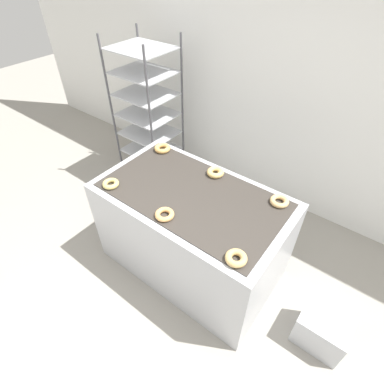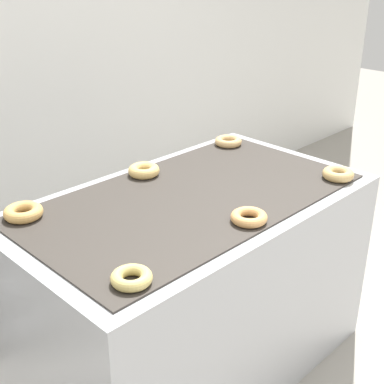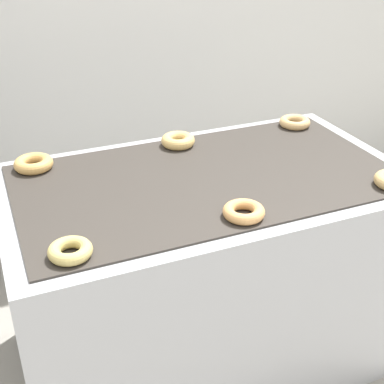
{
  "view_description": "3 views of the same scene",
  "coord_description": "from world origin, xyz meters",
  "px_view_note": "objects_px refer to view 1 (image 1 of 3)",
  "views": [
    {
      "loc": [
        1.08,
        -0.71,
        2.48
      ],
      "look_at": [
        0.0,
        0.7,
        0.93
      ],
      "focal_mm": 28.0,
      "sensor_mm": 36.0,
      "label": 1
    },
    {
      "loc": [
        -1.45,
        -0.75,
        1.87
      ],
      "look_at": [
        0.0,
        0.7,
        0.93
      ],
      "focal_mm": 50.0,
      "sensor_mm": 36.0,
      "label": 2
    },
    {
      "loc": [
        -0.76,
        -0.96,
        1.84
      ],
      "look_at": [
        0.0,
        0.85,
        0.76
      ],
      "focal_mm": 50.0,
      "sensor_mm": 36.0,
      "label": 3
    }
  ],
  "objects_px": {
    "fryer_machine": "(192,232)",
    "donut_near_right": "(236,258)",
    "donut_near_left": "(111,184)",
    "donut_near_center": "(165,214)",
    "donut_far_right": "(279,201)",
    "glaze_bin": "(322,330)",
    "donut_far_center": "(215,172)",
    "donut_far_left": "(162,148)",
    "baking_rack_cart": "(148,114)"
  },
  "relations": [
    {
      "from": "fryer_machine",
      "to": "donut_near_right",
      "type": "relative_size",
      "value": 10.98
    },
    {
      "from": "fryer_machine",
      "to": "donut_near_left",
      "type": "xyz_separation_m",
      "value": [
        -0.59,
        -0.32,
        0.47
      ]
    },
    {
      "from": "donut_near_center",
      "to": "donut_far_right",
      "type": "relative_size",
      "value": 0.99
    },
    {
      "from": "fryer_machine",
      "to": "donut_far_right",
      "type": "distance_m",
      "value": 0.82
    },
    {
      "from": "donut_near_left",
      "to": "donut_near_right",
      "type": "bearing_deg",
      "value": -0.69
    },
    {
      "from": "glaze_bin",
      "to": "donut_far_center",
      "type": "height_order",
      "value": "donut_far_center"
    },
    {
      "from": "fryer_machine",
      "to": "glaze_bin",
      "type": "height_order",
      "value": "fryer_machine"
    },
    {
      "from": "donut_near_left",
      "to": "donut_near_center",
      "type": "bearing_deg",
      "value": 0.32
    },
    {
      "from": "donut_near_left",
      "to": "glaze_bin",
      "type": "bearing_deg",
      "value": 10.65
    },
    {
      "from": "fryer_machine",
      "to": "donut_far_center",
      "type": "relative_size",
      "value": 10.76
    },
    {
      "from": "glaze_bin",
      "to": "fryer_machine",
      "type": "bearing_deg",
      "value": -178.88
    },
    {
      "from": "fryer_machine",
      "to": "donut_near_center",
      "type": "height_order",
      "value": "donut_near_center"
    },
    {
      "from": "donut_near_center",
      "to": "donut_near_right",
      "type": "bearing_deg",
      "value": -1.65
    },
    {
      "from": "fryer_machine",
      "to": "donut_far_left",
      "type": "relative_size",
      "value": 10.26
    },
    {
      "from": "glaze_bin",
      "to": "donut_near_center",
      "type": "bearing_deg",
      "value": -164.75
    },
    {
      "from": "donut_near_center",
      "to": "donut_far_left",
      "type": "distance_m",
      "value": 0.88
    },
    {
      "from": "fryer_machine",
      "to": "donut_far_center",
      "type": "distance_m",
      "value": 0.57
    },
    {
      "from": "baking_rack_cart",
      "to": "donut_far_left",
      "type": "relative_size",
      "value": 11.37
    },
    {
      "from": "donut_near_right",
      "to": "fryer_machine",
      "type": "bearing_deg",
      "value": 151.03
    },
    {
      "from": "fryer_machine",
      "to": "donut_far_left",
      "type": "xyz_separation_m",
      "value": [
        -0.6,
        0.33,
        0.48
      ]
    },
    {
      "from": "baking_rack_cart",
      "to": "donut_far_right",
      "type": "distance_m",
      "value": 1.92
    },
    {
      "from": "donut_near_center",
      "to": "donut_near_right",
      "type": "xyz_separation_m",
      "value": [
        0.61,
        -0.02,
        0.0
      ]
    },
    {
      "from": "donut_near_left",
      "to": "donut_near_center",
      "type": "distance_m",
      "value": 0.58
    },
    {
      "from": "donut_near_left",
      "to": "donut_near_right",
      "type": "xyz_separation_m",
      "value": [
        1.19,
        -0.01,
        0.0
      ]
    },
    {
      "from": "donut_far_left",
      "to": "donut_far_center",
      "type": "bearing_deg",
      "value": -0.61
    },
    {
      "from": "donut_far_center",
      "to": "donut_far_left",
      "type": "bearing_deg",
      "value": 179.39
    },
    {
      "from": "donut_far_center",
      "to": "donut_far_right",
      "type": "relative_size",
      "value": 1.01
    },
    {
      "from": "baking_rack_cart",
      "to": "glaze_bin",
      "type": "distance_m",
      "value": 2.73
    },
    {
      "from": "donut_near_left",
      "to": "donut_far_right",
      "type": "xyz_separation_m",
      "value": [
        1.18,
        0.64,
        0.0
      ]
    },
    {
      "from": "glaze_bin",
      "to": "donut_near_right",
      "type": "height_order",
      "value": "donut_near_right"
    },
    {
      "from": "donut_near_left",
      "to": "donut_far_right",
      "type": "height_order",
      "value": "same"
    },
    {
      "from": "baking_rack_cart",
      "to": "donut_far_center",
      "type": "xyz_separation_m",
      "value": [
        1.27,
        -0.49,
        0.05
      ]
    },
    {
      "from": "donut_far_left",
      "to": "donut_far_right",
      "type": "height_order",
      "value": "donut_far_left"
    },
    {
      "from": "baking_rack_cart",
      "to": "glaze_bin",
      "type": "relative_size",
      "value": 4.76
    },
    {
      "from": "donut_near_center",
      "to": "donut_far_left",
      "type": "relative_size",
      "value": 0.93
    },
    {
      "from": "donut_far_left",
      "to": "donut_far_center",
      "type": "distance_m",
      "value": 0.61
    },
    {
      "from": "fryer_machine",
      "to": "donut_near_center",
      "type": "relative_size",
      "value": 11.0
    },
    {
      "from": "glaze_bin",
      "to": "donut_far_left",
      "type": "xyz_separation_m",
      "value": [
        -1.85,
        0.3,
        0.77
      ]
    },
    {
      "from": "donut_near_left",
      "to": "donut_far_left",
      "type": "height_order",
      "value": "donut_far_left"
    },
    {
      "from": "donut_near_left",
      "to": "donut_far_right",
      "type": "relative_size",
      "value": 0.93
    },
    {
      "from": "donut_near_left",
      "to": "donut_far_right",
      "type": "distance_m",
      "value": 1.35
    },
    {
      "from": "donut_far_left",
      "to": "donut_far_right",
      "type": "bearing_deg",
      "value": -0.31
    },
    {
      "from": "donut_near_center",
      "to": "donut_far_center",
      "type": "height_order",
      "value": "donut_far_center"
    },
    {
      "from": "donut_far_center",
      "to": "donut_far_right",
      "type": "bearing_deg",
      "value": -0.01
    },
    {
      "from": "donut_far_left",
      "to": "donut_near_left",
      "type": "bearing_deg",
      "value": -88.76
    },
    {
      "from": "donut_far_right",
      "to": "fryer_machine",
      "type": "bearing_deg",
      "value": -151.61
    },
    {
      "from": "donut_near_left",
      "to": "donut_near_right",
      "type": "distance_m",
      "value": 1.19
    },
    {
      "from": "fryer_machine",
      "to": "donut_near_left",
      "type": "height_order",
      "value": "donut_near_left"
    },
    {
      "from": "fryer_machine",
      "to": "donut_near_center",
      "type": "xyz_separation_m",
      "value": [
        -0.01,
        -0.32,
        0.47
      ]
    },
    {
      "from": "donut_near_right",
      "to": "donut_near_left",
      "type": "bearing_deg",
      "value": 179.31
    }
  ]
}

